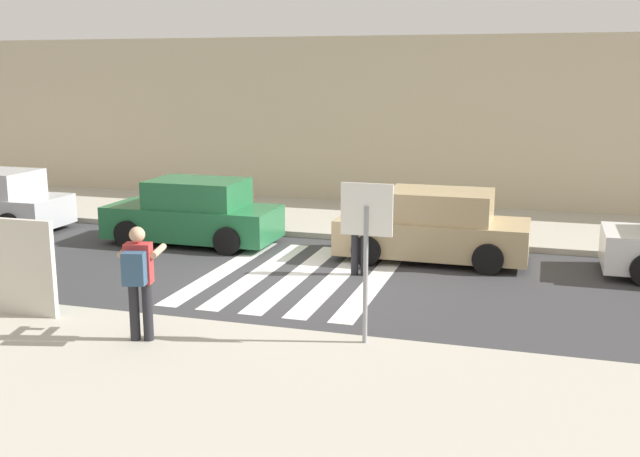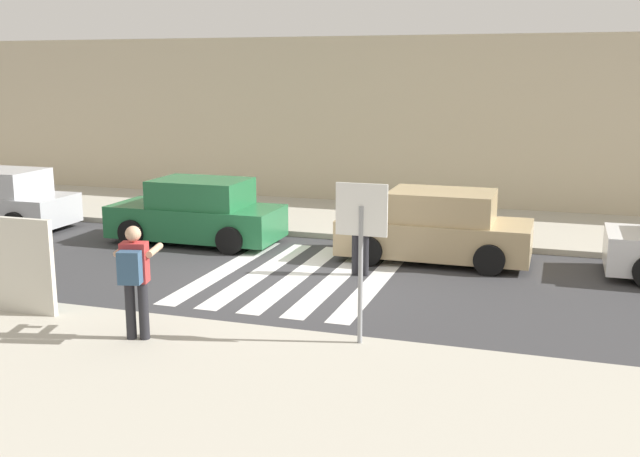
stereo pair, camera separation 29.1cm
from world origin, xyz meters
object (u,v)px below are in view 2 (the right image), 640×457
pedestrian_crossing (361,228)px  parked_car_tan (436,228)px  stop_sign (361,228)px  advertising_board (25,266)px  photographer_with_backpack (135,273)px  parked_car_green (198,213)px

pedestrian_crossing → parked_car_tan: pedestrian_crossing is taller
stop_sign → advertising_board: 5.69m
photographer_with_backpack → parked_car_green: (-2.39, 6.65, -0.44)m
advertising_board → parked_car_tan: bearing=46.6°
parked_car_green → advertising_board: size_ratio=2.56×
photographer_with_backpack → parked_car_green: 7.08m
stop_sign → advertising_board: stop_sign is taller
photographer_with_backpack → pedestrian_crossing: size_ratio=1.00×
pedestrian_crossing → parked_car_green: (-4.49, 1.65, -0.25)m
parked_car_green → parked_car_tan: same height
stop_sign → pedestrian_crossing: size_ratio=1.38×
pedestrian_crossing → advertising_board: bearing=-135.4°
stop_sign → photographer_with_backpack: (-3.20, -0.89, -0.70)m
stop_sign → photographer_with_backpack: bearing=-164.4°
photographer_with_backpack → parked_car_green: photographer_with_backpack is taller
photographer_with_backpack → parked_car_tan: 7.47m
photographer_with_backpack → stop_sign: bearing=15.6°
stop_sign → advertising_board: (-5.60, -0.35, -0.93)m
stop_sign → parked_car_green: stop_sign is taller
photographer_with_backpack → parked_car_tan: bearing=63.1°
stop_sign → pedestrian_crossing: stop_sign is taller
pedestrian_crossing → parked_car_tan: size_ratio=0.42×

